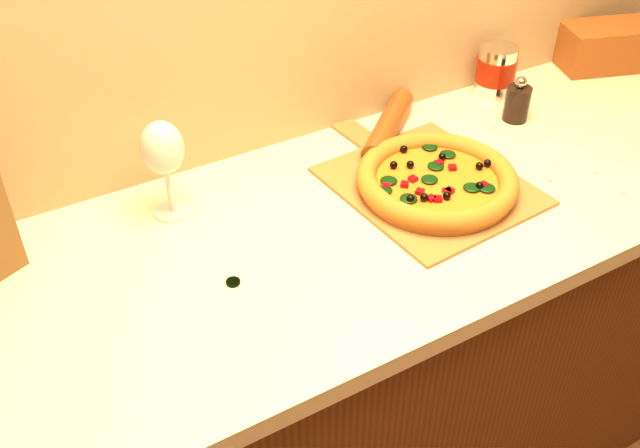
{
  "coord_description": "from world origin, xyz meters",
  "views": [
    {
      "loc": [
        -0.58,
        0.5,
        1.75
      ],
      "look_at": [
        -0.06,
        1.38,
        0.96
      ],
      "focal_mm": 40.0,
      "sensor_mm": 36.0,
      "label": 1
    }
  ],
  "objects_px": {
    "coffee_canister": "(496,71)",
    "pizza_peel": "(425,182)",
    "pizza": "(437,180)",
    "wine_glass": "(163,150)",
    "pepper_grinder": "(517,102)",
    "rolling_pin": "(389,126)"
  },
  "relations": [
    {
      "from": "coffee_canister",
      "to": "pizza_peel",
      "type": "bearing_deg",
      "value": -149.32
    },
    {
      "from": "pizza_peel",
      "to": "pizza",
      "type": "relative_size",
      "value": 1.64
    },
    {
      "from": "pizza",
      "to": "coffee_canister",
      "type": "distance_m",
      "value": 0.47
    },
    {
      "from": "coffee_canister",
      "to": "wine_glass",
      "type": "height_order",
      "value": "wine_glass"
    },
    {
      "from": "pizza_peel",
      "to": "pizza",
      "type": "xyz_separation_m",
      "value": [
        0.0,
        -0.04,
        0.03
      ]
    },
    {
      "from": "pizza_peel",
      "to": "wine_glass",
      "type": "distance_m",
      "value": 0.54
    },
    {
      "from": "coffee_canister",
      "to": "pepper_grinder",
      "type": "bearing_deg",
      "value": -105.63
    },
    {
      "from": "pepper_grinder",
      "to": "pizza_peel",
      "type": "bearing_deg",
      "value": -162.58
    },
    {
      "from": "pepper_grinder",
      "to": "wine_glass",
      "type": "height_order",
      "value": "wine_glass"
    },
    {
      "from": "pizza",
      "to": "wine_glass",
      "type": "xyz_separation_m",
      "value": [
        -0.5,
        0.21,
        0.12
      ]
    },
    {
      "from": "pizza_peel",
      "to": "rolling_pin",
      "type": "distance_m",
      "value": 0.2
    },
    {
      "from": "pizza",
      "to": "coffee_canister",
      "type": "relative_size",
      "value": 2.48
    },
    {
      "from": "pizza_peel",
      "to": "coffee_canister",
      "type": "xyz_separation_m",
      "value": [
        0.38,
        0.23,
        0.06
      ]
    },
    {
      "from": "pepper_grinder",
      "to": "rolling_pin",
      "type": "height_order",
      "value": "pepper_grinder"
    },
    {
      "from": "pizza_peel",
      "to": "wine_glass",
      "type": "relative_size",
      "value": 2.65
    },
    {
      "from": "rolling_pin",
      "to": "pizza",
      "type": "bearing_deg",
      "value": -100.19
    },
    {
      "from": "wine_glass",
      "to": "coffee_canister",
      "type": "bearing_deg",
      "value": 3.56
    },
    {
      "from": "wine_glass",
      "to": "rolling_pin",
      "type": "bearing_deg",
      "value": 2.52
    },
    {
      "from": "pizza_peel",
      "to": "wine_glass",
      "type": "height_order",
      "value": "wine_glass"
    },
    {
      "from": "rolling_pin",
      "to": "coffee_canister",
      "type": "xyz_separation_m",
      "value": [
        0.34,
        0.03,
        0.04
      ]
    },
    {
      "from": "pizza_peel",
      "to": "rolling_pin",
      "type": "bearing_deg",
      "value": 73.84
    },
    {
      "from": "pizza",
      "to": "pizza_peel",
      "type": "bearing_deg",
      "value": 91.79
    }
  ]
}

